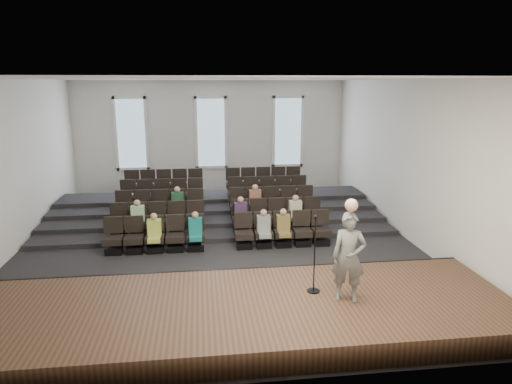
# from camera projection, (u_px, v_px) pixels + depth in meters

# --- Properties ---
(ground) EXTENTS (14.00, 14.00, 0.00)m
(ground) POSITION_uv_depth(u_px,v_px,m) (219.00, 242.00, 14.36)
(ground) COLOR black
(ground) RESTS_ON ground
(ceiling) EXTENTS (12.00, 14.00, 0.02)m
(ceiling) POSITION_uv_depth(u_px,v_px,m) (216.00, 79.00, 13.19)
(ceiling) COLOR white
(ceiling) RESTS_ON ground
(wall_back) EXTENTS (12.00, 0.04, 5.00)m
(wall_back) POSITION_uv_depth(u_px,v_px,m) (211.00, 137.00, 20.55)
(wall_back) COLOR silver
(wall_back) RESTS_ON ground
(wall_front) EXTENTS (12.00, 0.04, 5.00)m
(wall_front) POSITION_uv_depth(u_px,v_px,m) (237.00, 243.00, 7.00)
(wall_front) COLOR silver
(wall_front) RESTS_ON ground
(wall_left) EXTENTS (0.04, 14.00, 5.00)m
(wall_left) POSITION_uv_depth(u_px,v_px,m) (7.00, 169.00, 13.05)
(wall_left) COLOR silver
(wall_left) RESTS_ON ground
(wall_right) EXTENTS (0.04, 14.00, 5.00)m
(wall_right) POSITION_uv_depth(u_px,v_px,m) (407.00, 160.00, 14.50)
(wall_right) COLOR silver
(wall_right) RESTS_ON ground
(stage) EXTENTS (11.80, 3.60, 0.50)m
(stage) POSITION_uv_depth(u_px,v_px,m) (231.00, 315.00, 9.38)
(stage) COLOR #49321F
(stage) RESTS_ON ground
(stage_lip) EXTENTS (11.80, 0.06, 0.52)m
(stage_lip) POSITION_uv_depth(u_px,v_px,m) (226.00, 279.00, 11.09)
(stage_lip) COLOR black
(stage_lip) RESTS_ON ground
(risers) EXTENTS (11.80, 4.80, 0.60)m
(risers) POSITION_uv_depth(u_px,v_px,m) (215.00, 209.00, 17.38)
(risers) COLOR black
(risers) RESTS_ON ground
(seating_rows) EXTENTS (6.80, 4.70, 1.67)m
(seating_rows) POSITION_uv_depth(u_px,v_px,m) (217.00, 208.00, 15.69)
(seating_rows) COLOR black
(seating_rows) RESTS_ON ground
(windows) EXTENTS (8.44, 0.10, 3.24)m
(windows) POSITION_uv_depth(u_px,v_px,m) (211.00, 133.00, 20.44)
(windows) COLOR white
(windows) RESTS_ON wall_back
(audience) EXTENTS (5.45, 2.64, 1.10)m
(audience) POSITION_uv_depth(u_px,v_px,m) (223.00, 216.00, 14.40)
(audience) COLOR #B1C44E
(audience) RESTS_ON seating_rows
(speaker) EXTENTS (0.79, 0.65, 1.87)m
(speaker) POSITION_uv_depth(u_px,v_px,m) (349.00, 257.00, 9.29)
(speaker) COLOR #64615E
(speaker) RESTS_ON stage
(mic_stand) EXTENTS (0.29, 0.29, 1.72)m
(mic_stand) POSITION_uv_depth(u_px,v_px,m) (314.00, 269.00, 9.75)
(mic_stand) COLOR black
(mic_stand) RESTS_ON stage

